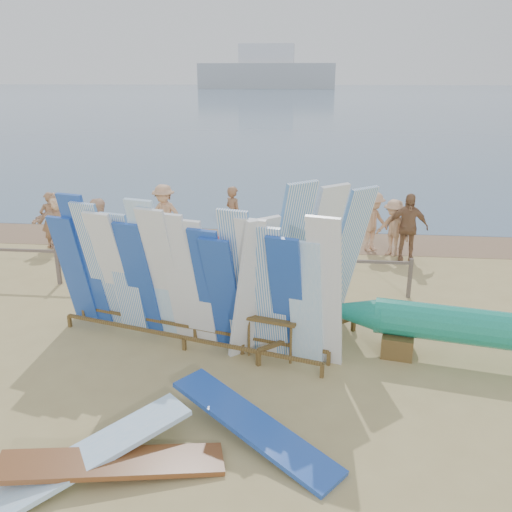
# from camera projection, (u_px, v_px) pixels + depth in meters

# --- Properties ---
(ground) EXTENTS (160.00, 160.00, 0.00)m
(ground) POSITION_uv_depth(u_px,v_px,m) (93.00, 349.00, 9.69)
(ground) COLOR tan
(ground) RESTS_ON ground
(ocean) EXTENTS (320.00, 240.00, 0.02)m
(ocean) POSITION_uv_depth(u_px,v_px,m) (298.00, 94.00, 130.36)
(ocean) COLOR #46607E
(ocean) RESTS_ON ground
(wet_sand_strip) EXTENTS (40.00, 2.60, 0.01)m
(wet_sand_strip) POSITION_uv_depth(u_px,v_px,m) (184.00, 236.00, 16.47)
(wet_sand_strip) COLOR #826349
(wet_sand_strip) RESTS_ON ground
(distant_ship) EXTENTS (45.00, 8.00, 14.00)m
(distant_ship) POSITION_uv_depth(u_px,v_px,m) (266.00, 72.00, 178.85)
(distant_ship) COLOR #999EA3
(distant_ship) RESTS_ON ocean
(fence) EXTENTS (12.08, 0.08, 0.90)m
(fence) POSITION_uv_depth(u_px,v_px,m) (141.00, 261.00, 12.31)
(fence) COLOR #67584E
(fence) RESTS_ON ground
(main_surfboard_rack) EXTENTS (5.43, 2.10, 2.71)m
(main_surfboard_rack) POSITION_uv_depth(u_px,v_px,m) (188.00, 282.00, 9.46)
(main_surfboard_rack) COLOR brown
(main_surfboard_rack) RESTS_ON ground
(side_surfboard_rack) EXTENTS (2.55, 2.37, 3.07)m
(side_surfboard_rack) POSITION_uv_depth(u_px,v_px,m) (303.00, 270.00, 9.52)
(side_surfboard_rack) COLOR brown
(side_surfboard_rack) RESTS_ON ground
(vendor_table) EXTENTS (1.06, 0.87, 1.23)m
(vendor_table) POSITION_uv_depth(u_px,v_px,m) (274.00, 332.00, 9.42)
(vendor_table) COLOR brown
(vendor_table) RESTS_ON ground
(flat_board_d) EXTENTS (2.48, 2.06, 0.43)m
(flat_board_d) POSITION_uv_depth(u_px,v_px,m) (253.00, 439.00, 7.30)
(flat_board_d) COLOR #234CB0
(flat_board_d) RESTS_ON ground
(flat_board_b) EXTENTS (2.28, 2.31, 0.40)m
(flat_board_b) POSITION_uv_depth(u_px,v_px,m) (91.00, 468.00, 6.76)
(flat_board_b) COLOR #99CBF5
(flat_board_b) RESTS_ON ground
(flat_board_c) EXTENTS (2.75, 1.25, 0.31)m
(flat_board_c) POSITION_uv_depth(u_px,v_px,m) (114.00, 473.00, 6.68)
(flat_board_c) COLOR brown
(flat_board_c) RESTS_ON ground
(beach_chair_left) EXTENTS (0.78, 0.79, 0.95)m
(beach_chair_left) POSITION_uv_depth(u_px,v_px,m) (206.00, 264.00, 13.17)
(beach_chair_left) COLOR red
(beach_chair_left) RESTS_ON ground
(beach_chair_right) EXTENTS (0.61, 0.63, 0.84)m
(beach_chair_right) POSITION_uv_depth(u_px,v_px,m) (165.00, 268.00, 13.01)
(beach_chair_right) COLOR red
(beach_chair_right) RESTS_ON ground
(stroller) EXTENTS (0.54, 0.76, 1.02)m
(stroller) POSITION_uv_depth(u_px,v_px,m) (245.00, 259.00, 13.13)
(stroller) COLOR red
(stroller) RESTS_ON ground
(beachgoer_11) EXTENTS (1.38, 1.32, 1.55)m
(beachgoer_11) POSITION_uv_depth(u_px,v_px,m) (57.00, 220.00, 15.21)
(beachgoer_11) COLOR beige
(beachgoer_11) RESTS_ON ground
(beachgoer_2) EXTENTS (0.90, 0.99, 1.87)m
(beachgoer_2) POSITION_uv_depth(u_px,v_px,m) (102.00, 236.00, 13.13)
(beachgoer_2) COLOR beige
(beachgoer_2) RESTS_ON ground
(beachgoer_3) EXTENTS (1.21, 0.74, 1.75)m
(beachgoer_3) POSITION_uv_depth(u_px,v_px,m) (164.00, 215.00, 15.34)
(beachgoer_3) COLOR tan
(beachgoer_3) RESTS_ON ground
(beachgoer_7) EXTENTS (0.67, 0.67, 1.68)m
(beachgoer_7) POSITION_uv_depth(u_px,v_px,m) (233.00, 215.00, 15.48)
(beachgoer_7) COLOR #8C6042
(beachgoer_7) RESTS_ON ground
(beachgoer_1) EXTENTS (0.63, 0.63, 1.58)m
(beachgoer_1) POSITION_uv_depth(u_px,v_px,m) (51.00, 220.00, 15.20)
(beachgoer_1) COLOR #8C6042
(beachgoer_1) RESTS_ON ground
(beachgoer_10) EXTENTS (1.07, 0.51, 1.79)m
(beachgoer_10) POSITION_uv_depth(u_px,v_px,m) (407.00, 227.00, 14.05)
(beachgoer_10) COLOR #8C6042
(beachgoer_10) RESTS_ON ground
(beachgoer_extra_0) EXTENTS (1.01, 0.97, 1.53)m
(beachgoer_extra_0) POSITION_uv_depth(u_px,v_px,m) (393.00, 228.00, 14.49)
(beachgoer_extra_0) COLOR tan
(beachgoer_extra_0) RESTS_ON ground
(beachgoer_9) EXTENTS (1.11, 1.01, 1.65)m
(beachgoer_9) POSITION_uv_depth(u_px,v_px,m) (373.00, 222.00, 14.85)
(beachgoer_9) COLOR tan
(beachgoer_9) RESTS_ON ground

